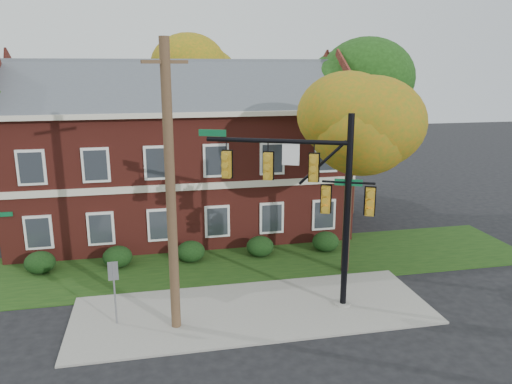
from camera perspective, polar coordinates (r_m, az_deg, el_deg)
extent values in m
plane|color=black|center=(19.40, 0.32, -14.80)|extent=(120.00, 120.00, 0.00)
cube|color=gray|center=(20.25, -0.29, -13.36)|extent=(14.00, 5.00, 0.08)
cube|color=#193811|center=(24.72, -2.63, -8.13)|extent=(30.00, 6.00, 0.04)
cube|color=maroon|center=(29.24, -8.47, 2.39)|extent=(18.00, 8.00, 7.00)
cube|color=beige|center=(28.73, -8.74, 9.47)|extent=(18.80, 8.80, 0.24)
cube|color=beige|center=(25.31, -7.91, 0.57)|extent=(18.00, 0.12, 0.35)
ellipsoid|color=black|center=(25.51, -23.47, -7.41)|extent=(1.40, 1.26, 1.05)
ellipsoid|color=black|center=(25.00, -15.54, -7.15)|extent=(1.40, 1.26, 1.05)
ellipsoid|color=black|center=(24.98, -7.46, -6.76)|extent=(1.40, 1.26, 1.05)
ellipsoid|color=black|center=(25.44, 0.46, -6.24)|extent=(1.40, 1.26, 1.05)
ellipsoid|color=black|center=(26.36, 7.96, -5.63)|extent=(1.40, 1.26, 1.05)
cylinder|color=black|center=(23.24, 10.38, -2.35)|extent=(0.36, 0.36, 5.76)
ellipsoid|color=#B4630F|center=(22.49, 10.78, 6.48)|extent=(4.25, 4.25, 3.60)
ellipsoid|color=#B4630F|center=(22.33, 12.72, 7.88)|extent=(3.50, 3.50, 3.00)
cylinder|color=black|center=(32.68, 11.07, 3.56)|extent=(0.36, 0.36, 7.04)
ellipsoid|color=#16350E|center=(32.18, 11.44, 11.28)|extent=(5.95, 5.95, 5.04)
ellipsoid|color=#16350E|center=(32.04, 13.34, 12.24)|extent=(4.90, 4.90, 4.20)
cylinder|color=black|center=(37.10, -7.71, 5.44)|extent=(0.36, 0.36, 7.68)
ellipsoid|color=#C47A10|center=(36.69, -7.97, 12.87)|extent=(6.46, 6.46, 5.47)
ellipsoid|color=#C47A10|center=(36.19, -6.39, 13.85)|extent=(5.32, 5.32, 4.56)
cylinder|color=gray|center=(20.85, 9.88, -12.57)|extent=(0.62, 0.62, 0.18)
cylinder|color=black|center=(19.46, 10.35, -2.57)|extent=(0.32, 0.32, 7.74)
cylinder|color=black|center=(19.10, 2.37, 5.84)|extent=(5.14, 2.36, 0.18)
cylinder|color=black|center=(19.14, 10.52, 1.08)|extent=(1.86, 0.87, 0.09)
cube|color=#AF831C|center=(19.69, -3.39, 3.14)|extent=(0.58, 0.50, 1.28)
cube|color=#AF831C|center=(19.33, 1.37, 2.95)|extent=(0.58, 0.50, 1.28)
cube|color=#AF831C|center=(19.10, 6.61, 2.73)|extent=(0.58, 0.50, 1.28)
cube|color=silver|center=(19.10, 4.00, 4.31)|extent=(0.63, 0.30, 0.83)
cube|color=#0B562E|center=(19.64, -5.01, 6.74)|extent=(1.03, 0.48, 0.27)
cube|color=#AF831C|center=(19.34, 7.97, -0.87)|extent=(0.58, 0.50, 1.28)
cube|color=#AF831C|center=(19.32, 12.88, -1.12)|extent=(0.58, 0.50, 1.28)
cube|color=#0B562E|center=(19.14, 10.52, 1.08)|extent=(0.98, 0.46, 0.25)
cylinder|color=brown|center=(17.45, -9.73, -0.05)|extent=(0.45, 0.45, 10.34)
cube|color=brown|center=(16.93, -10.36, 14.43)|extent=(1.54, 0.69, 0.11)
cylinder|color=slate|center=(19.43, -15.84, -11.17)|extent=(0.07, 0.07, 2.52)
cube|color=slate|center=(19.06, -16.03, -8.68)|extent=(0.37, 0.06, 0.71)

